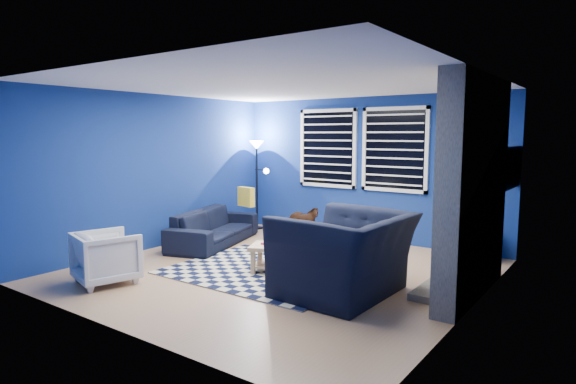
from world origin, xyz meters
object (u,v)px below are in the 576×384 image
object	(u,v)px
tv	(510,168)
cabinet	(473,242)
armchair_big	(345,254)
armchair_bent	(106,257)
rocking_horse	(302,221)
sofa	(214,227)
floor_lamp	(257,157)
coffee_table	(280,253)

from	to	relation	value
tv	cabinet	size ratio (longest dim) A/B	1.77
cabinet	armchair_big	bearing A→B (deg)	-103.76
armchair_bent	rocking_horse	xyz separation A→B (m)	(0.59, 3.52, 0.01)
sofa	armchair_big	world-z (taller)	armchair_big
tv	armchair_bent	bearing A→B (deg)	-136.81
armchair_bent	cabinet	distance (m)	5.20
armchair_big	floor_lamp	xyz separation A→B (m)	(-3.30, 2.45, 0.94)
armchair_bent	coffee_table	world-z (taller)	armchair_bent
armchair_big	armchair_bent	xyz separation A→B (m)	(-2.64, -1.35, -0.15)
armchair_bent	rocking_horse	size ratio (longest dim) A/B	1.15
sofa	armchair_big	bearing A→B (deg)	-124.82
tv	coffee_table	distance (m)	3.35
sofa	coffee_table	world-z (taller)	sofa
tv	coffee_table	world-z (taller)	tv
sofa	armchair_bent	distance (m)	2.36
sofa	tv	bearing A→B (deg)	-89.70
armchair_big	coffee_table	distance (m)	1.16
rocking_horse	coffee_table	xyz separation A→B (m)	(0.94, -1.92, -0.06)
armchair_bent	armchair_big	bearing A→B (deg)	-136.72
tv	sofa	distance (m)	4.66
coffee_table	armchair_bent	bearing A→B (deg)	-133.55
armchair_big	cabinet	bearing A→B (deg)	165.10
sofa	rocking_horse	size ratio (longest dim) A/B	3.20
sofa	floor_lamp	size ratio (longest dim) A/B	1.16
armchair_big	coffee_table	bearing A→B (deg)	-101.17
tv	armchair_bent	xyz separation A→B (m)	(-3.91, -3.67, -1.07)
armchair_bent	floor_lamp	world-z (taller)	floor_lamp
sofa	coffee_table	distance (m)	2.06
armchair_big	cabinet	world-z (taller)	armchair_big
armchair_bent	cabinet	bearing A→B (deg)	-114.77
coffee_table	floor_lamp	world-z (taller)	floor_lamp
tv	cabinet	xyz separation A→B (m)	(-0.50, 0.25, -1.16)
cabinet	floor_lamp	size ratio (longest dim) A/B	0.33
tv	coffee_table	size ratio (longest dim) A/B	1.10
armchair_bent	cabinet	world-z (taller)	armchair_bent
coffee_table	floor_lamp	bearing A→B (deg)	134.87
rocking_horse	coffee_table	size ratio (longest dim) A/B	0.68
armchair_big	armchair_bent	distance (m)	2.97
coffee_table	floor_lamp	size ratio (longest dim) A/B	0.53
floor_lamp	armchair_bent	bearing A→B (deg)	-80.11
sofa	cabinet	size ratio (longest dim) A/B	3.52
armchair_bent	coffee_table	xyz separation A→B (m)	(1.52, 1.60, -0.05)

